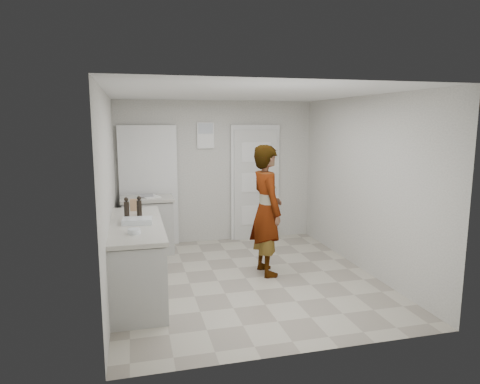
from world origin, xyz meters
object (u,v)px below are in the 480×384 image
object	(u,v)px
cake_mix_box	(134,205)
egg_bowl	(134,231)
person	(267,210)
baking_dish	(137,221)
spice_jar	(139,212)
oil_cruet_a	(139,206)
oil_cruet_b	(127,209)

from	to	relation	value
cake_mix_box	egg_bowl	size ratio (longest dim) A/B	1.17
person	baking_dish	size ratio (longest dim) A/B	4.92
cake_mix_box	spice_jar	size ratio (longest dim) A/B	2.02
oil_cruet_a	baking_dish	bearing A→B (deg)	-94.45
oil_cruet_b	egg_bowl	xyz separation A→B (m)	(0.08, -0.69, -0.11)
oil_cruet_b	baking_dish	xyz separation A→B (m)	(0.12, -0.21, -0.11)
baking_dish	cake_mix_box	bearing A→B (deg)	92.57
spice_jar	baking_dish	size ratio (longest dim) A/B	0.22
oil_cruet_a	egg_bowl	size ratio (longest dim) A/B	1.88
cake_mix_box	oil_cruet_b	world-z (taller)	oil_cruet_b
person	egg_bowl	distance (m)	2.01
cake_mix_box	egg_bowl	bearing A→B (deg)	-84.56
person	baking_dish	world-z (taller)	person
egg_bowl	oil_cruet_a	bearing A→B (deg)	85.24
cake_mix_box	baking_dish	bearing A→B (deg)	-81.63
person	spice_jar	size ratio (longest dim) A/B	22.44
oil_cruet_b	oil_cruet_a	bearing A→B (deg)	52.16
spice_jar	cake_mix_box	bearing A→B (deg)	102.66
oil_cruet_b	baking_dish	size ratio (longest dim) A/B	0.78
spice_jar	oil_cruet_b	size ratio (longest dim) A/B	0.28
cake_mix_box	spice_jar	bearing A→B (deg)	-71.53
person	egg_bowl	xyz separation A→B (m)	(-1.81, -0.87, 0.04)
person	egg_bowl	size ratio (longest dim) A/B	13.03
person	oil_cruet_a	world-z (taller)	person
oil_cruet_b	egg_bowl	world-z (taller)	oil_cruet_b
oil_cruet_b	baking_dish	bearing A→B (deg)	-59.58
spice_jar	egg_bowl	bearing A→B (deg)	-94.60
oil_cruet_b	person	bearing A→B (deg)	5.41
oil_cruet_a	egg_bowl	xyz separation A→B (m)	(-0.07, -0.90, -0.10)
cake_mix_box	baking_dish	xyz separation A→B (m)	(0.03, -0.76, -0.05)
cake_mix_box	oil_cruet_a	size ratio (longest dim) A/B	0.62
spice_jar	oil_cruet_a	world-z (taller)	oil_cruet_a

